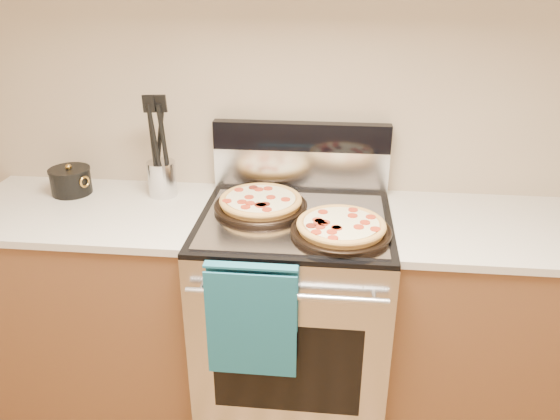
# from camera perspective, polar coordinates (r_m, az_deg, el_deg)

# --- Properties ---
(wall_back) EXTENTS (4.00, 0.00, 4.00)m
(wall_back) POSITION_cam_1_polar(r_m,az_deg,el_deg) (2.35, 2.39, 12.43)
(wall_back) COLOR tan
(wall_back) RESTS_ON ground
(range_body) EXTENTS (0.76, 0.68, 0.90)m
(range_body) POSITION_cam_1_polar(r_m,az_deg,el_deg) (2.39, 1.45, -11.05)
(range_body) COLOR #B7B7BC
(range_body) RESTS_ON ground
(oven_window) EXTENTS (0.56, 0.01, 0.40)m
(oven_window) POSITION_cam_1_polar(r_m,az_deg,el_deg) (2.13, 0.69, -16.27)
(oven_window) COLOR black
(oven_window) RESTS_ON range_body
(cooktop) EXTENTS (0.76, 0.68, 0.02)m
(cooktop) POSITION_cam_1_polar(r_m,az_deg,el_deg) (2.16, 1.58, -1.06)
(cooktop) COLOR black
(cooktop) RESTS_ON range_body
(backsplash_lower) EXTENTS (0.76, 0.06, 0.18)m
(backsplash_lower) POSITION_cam_1_polar(r_m,az_deg,el_deg) (2.40, 2.19, 4.28)
(backsplash_lower) COLOR silver
(backsplash_lower) RESTS_ON cooktop
(backsplash_upper) EXTENTS (0.76, 0.06, 0.12)m
(backsplash_upper) POSITION_cam_1_polar(r_m,az_deg,el_deg) (2.36, 2.25, 7.70)
(backsplash_upper) COLOR black
(backsplash_upper) RESTS_ON backsplash_lower
(oven_handle) EXTENTS (0.70, 0.03, 0.03)m
(oven_handle) POSITION_cam_1_polar(r_m,az_deg,el_deg) (1.89, 0.63, -8.99)
(oven_handle) COLOR silver
(oven_handle) RESTS_ON range_body
(dish_towel) EXTENTS (0.32, 0.05, 0.42)m
(dish_towel) POSITION_cam_1_polar(r_m,az_deg,el_deg) (1.95, -2.96, -11.22)
(dish_towel) COLOR navy
(dish_towel) RESTS_ON oven_handle
(foil_sheet) EXTENTS (0.70, 0.55, 0.01)m
(foil_sheet) POSITION_cam_1_polar(r_m,az_deg,el_deg) (2.12, 1.52, -1.09)
(foil_sheet) COLOR gray
(foil_sheet) RESTS_ON cooktop
(cabinet_left) EXTENTS (1.00, 0.62, 0.88)m
(cabinet_left) POSITION_cam_1_polar(r_m,az_deg,el_deg) (2.63, -18.28, -9.14)
(cabinet_left) COLOR brown
(cabinet_left) RESTS_ON ground
(countertop_left) EXTENTS (1.02, 0.64, 0.03)m
(countertop_left) POSITION_cam_1_polar(r_m,az_deg,el_deg) (2.41, -19.68, -0.07)
(countertop_left) COLOR beige
(countertop_left) RESTS_ON cabinet_left
(cabinet_right) EXTENTS (1.00, 0.62, 0.88)m
(cabinet_right) POSITION_cam_1_polar(r_m,az_deg,el_deg) (2.53, 22.23, -11.25)
(cabinet_right) COLOR brown
(cabinet_right) RESTS_ON ground
(countertop_right) EXTENTS (1.02, 0.64, 0.03)m
(countertop_right) POSITION_cam_1_polar(r_m,az_deg,el_deg) (2.31, 24.00, -1.96)
(countertop_right) COLOR beige
(countertop_right) RESTS_ON cabinet_right
(pepperoni_pizza_back) EXTENTS (0.43, 0.43, 0.05)m
(pepperoni_pizza_back) POSITION_cam_1_polar(r_m,az_deg,el_deg) (2.21, -2.03, 0.78)
(pepperoni_pizza_back) COLOR #BE8A3A
(pepperoni_pizza_back) RESTS_ON foil_sheet
(pepperoni_pizza_front) EXTENTS (0.37, 0.37, 0.05)m
(pepperoni_pizza_front) POSITION_cam_1_polar(r_m,az_deg,el_deg) (2.02, 6.40, -1.82)
(pepperoni_pizza_front) COLOR #BE8A3A
(pepperoni_pizza_front) RESTS_ON foil_sheet
(utensil_crock) EXTENTS (0.14, 0.14, 0.15)m
(utensil_crock) POSITION_cam_1_polar(r_m,az_deg,el_deg) (2.42, -12.20, 3.23)
(utensil_crock) COLOR silver
(utensil_crock) RESTS_ON countertop_left
(saucepan) EXTENTS (0.23, 0.23, 0.10)m
(saucepan) POSITION_cam_1_polar(r_m,az_deg,el_deg) (2.56, -21.01, 2.75)
(saucepan) COLOR black
(saucepan) RESTS_ON countertop_left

